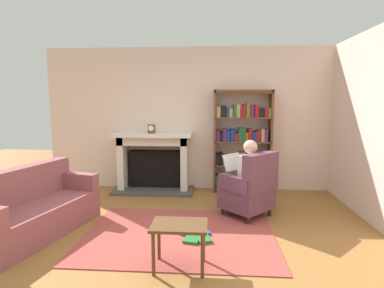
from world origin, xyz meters
The scene contains 12 objects.
ground centered at (0.00, 0.00, 0.00)m, with size 14.00×14.00×0.00m, color #956331.
back_wall centered at (0.00, 2.55, 1.35)m, with size 5.60×0.10×2.70m, color beige.
side_wall_right centered at (2.65, 1.25, 1.35)m, with size 0.10×5.20×2.70m, color beige.
area_rug centered at (0.00, 0.30, 0.01)m, with size 2.40×1.80×0.01m, color #A1433C.
fireplace centered at (-0.70, 2.30, 0.58)m, with size 1.50×0.64×1.11m.
mantel_clock centered at (-0.72, 2.20, 1.19)m, with size 0.14×0.14×0.16m.
bookshelf centered at (0.96, 2.33, 0.92)m, with size 1.06×0.32×1.90m.
armchair_reading centered at (0.97, 1.02, 0.42)m, with size 0.89×0.89×0.97m.
seated_reader centered at (0.88, 1.10, 0.62)m, with size 0.58×0.58×1.14m.
sofa_floral centered at (-1.86, 0.19, 0.32)m, with size 1.10×1.82×0.85m.
side_table centered at (0.10, -0.49, 0.40)m, with size 0.56×0.39×0.47m.
scattered_books centered at (0.22, 0.23, 0.03)m, with size 0.42×0.48×0.04m.
Camera 1 is at (0.44, -3.46, 1.69)m, focal length 29.23 mm.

